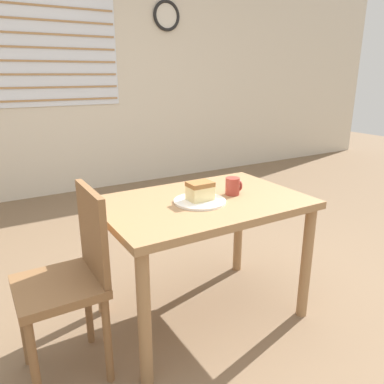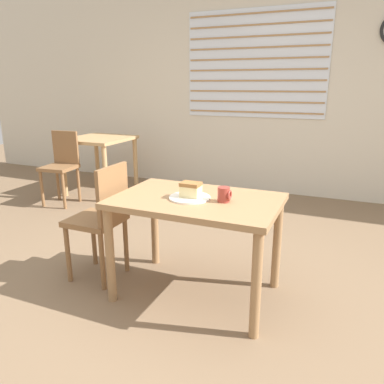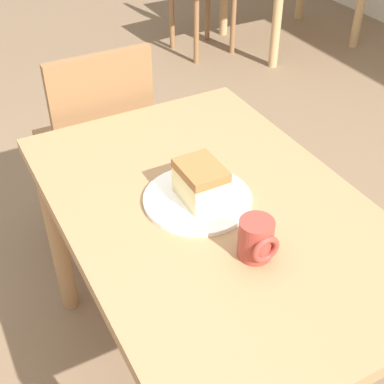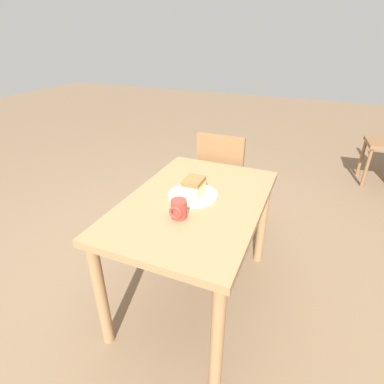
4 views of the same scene
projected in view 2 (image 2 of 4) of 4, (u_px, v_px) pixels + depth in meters
name	position (u px, v px, depth m)	size (l,w,h in m)	color
ground_plane	(182.00, 307.00, 2.49)	(14.00, 14.00, 0.00)	#7A6047
wall_back	(279.00, 86.00, 4.78)	(10.00, 0.10, 2.80)	beige
dining_table_near	(196.00, 213.00, 2.49)	(1.08, 0.72, 0.71)	#9E754C
dining_table_far	(100.00, 147.00, 4.99)	(0.75, 0.81, 0.75)	tan
chair_near_window	(102.00, 217.00, 2.74)	(0.37, 0.37, 0.88)	brown
chair_far_corner	(62.00, 164.00, 4.56)	(0.40, 0.40, 0.88)	brown
plate	(190.00, 198.00, 2.45)	(0.27, 0.27, 0.01)	white
cake_slice	(191.00, 189.00, 2.44)	(0.13, 0.10, 0.10)	beige
coffee_mug	(224.00, 195.00, 2.37)	(0.09, 0.08, 0.10)	#9E382D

